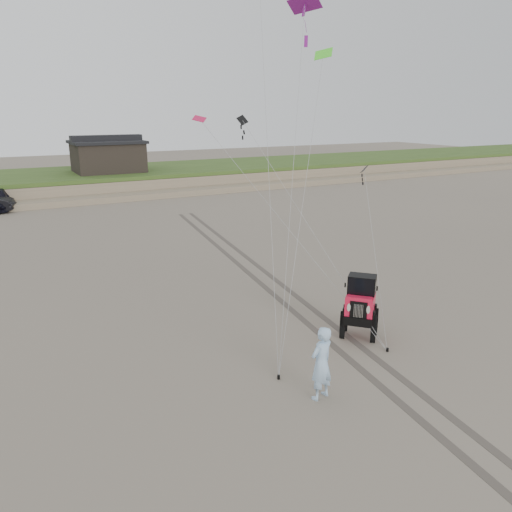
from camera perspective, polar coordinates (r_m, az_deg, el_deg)
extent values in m
plane|color=#6B6054|center=(15.75, 8.48, -11.37)|extent=(160.00, 160.00, 0.00)
cube|color=#7A6B54|center=(50.16, -18.84, 7.94)|extent=(160.00, 12.00, 1.40)
cube|color=#2D4719|center=(50.06, -18.93, 8.90)|extent=(160.00, 12.00, 0.35)
cube|color=#7A6B54|center=(43.91, -17.21, 6.40)|extent=(160.00, 3.50, 0.50)
cube|color=black|center=(49.33, -16.55, 10.73)|extent=(6.00, 5.00, 2.60)
cube|color=black|center=(49.22, -16.69, 12.38)|extent=(6.40, 5.40, 0.25)
cube|color=black|center=(49.20, -16.73, 12.81)|extent=(6.40, 1.20, 0.50)
imported|color=#859DCD|center=(13.25, 7.47, -12.05)|extent=(0.83, 0.64, 2.01)
cube|color=#C11847|center=(21.15, -6.50, 15.32)|extent=(0.58, 0.54, 0.30)
cube|color=#4CEA29|center=(20.21, 7.71, 21.92)|extent=(0.59, 0.77, 0.47)
cube|color=#80177E|center=(23.65, 5.59, 26.72)|extent=(1.37, 1.45, 0.64)
cube|color=black|center=(19.57, -1.56, 15.26)|extent=(0.61, 0.47, 0.40)
cube|color=black|center=(20.73, 12.26, 9.67)|extent=(0.47, 0.50, 0.36)
cylinder|color=black|center=(14.44, 2.60, -13.67)|extent=(0.08, 0.08, 0.12)
cylinder|color=black|center=(16.42, 14.79, -10.33)|extent=(0.08, 0.08, 0.12)
cube|color=#4C443D|center=(22.76, -0.45, -2.30)|extent=(4.42, 29.74, 0.01)
cube|color=#4C443D|center=(23.13, 1.30, -2.00)|extent=(4.42, 29.74, 0.01)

